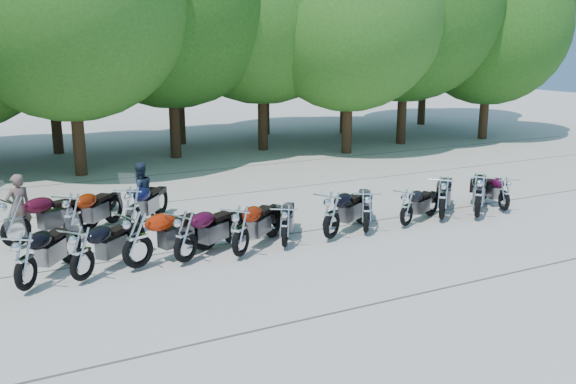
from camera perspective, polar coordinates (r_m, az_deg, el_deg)
name	(u,v)px	position (r m, az deg, el deg)	size (l,w,h in m)	color
ground	(317,252)	(14.17, 2.74, -5.62)	(90.00, 90.00, 0.00)	#AAA49A
tree_6	(350,15)	(26.55, 5.78, 16.12)	(8.00, 8.00, 9.82)	#3A2614
tree_7	(407,5)	(29.45, 11.04, 16.83)	(8.79, 8.79, 10.79)	#3A2614
tree_8	(491,26)	(32.01, 18.43, 14.49)	(7.53, 7.53, 9.25)	#3A2614
tree_11	(47,23)	(28.21, -21.62, 14.47)	(7.56, 7.56, 9.28)	#3A2614
tree_12	(176,20)	(29.34, -10.41, 15.57)	(7.88, 7.88, 9.67)	#3A2614
tree_13	(264,16)	(32.02, -2.22, 16.17)	(8.31, 8.31, 10.20)	#3A2614
tree_14	(346,20)	(32.68, 5.46, 15.71)	(8.02, 8.02, 9.84)	#3A2614
tree_15	(427,0)	(36.94, 12.90, 17.07)	(9.67, 9.67, 11.86)	#3A2614
motorcycle_0	(25,260)	(12.73, -23.43, -5.84)	(0.73, 2.41, 1.36)	black
motorcycle_1	(81,252)	(12.84, -18.76, -5.36)	(0.71, 2.33, 1.32)	black
motorcycle_2	(137,238)	(13.17, -13.94, -4.23)	(0.78, 2.56, 1.45)	#A11F05
motorcycle_3	(185,235)	(13.32, -9.60, -4.02)	(0.73, 2.40, 1.35)	#36071E
motorcycle_4	(240,230)	(13.54, -4.47, -3.54)	(0.74, 2.42, 1.37)	maroon
motorcycle_5	(285,225)	(14.16, -0.30, -3.08)	(0.64, 2.11, 1.19)	black
motorcycle_6	(332,214)	(14.74, 4.10, -2.06)	(0.74, 2.44, 1.38)	black
motorcycle_7	(366,210)	(15.33, 7.35, -1.68)	(0.70, 2.29, 1.29)	black
motorcycle_8	(407,206)	(16.08, 11.06, -1.34)	(0.62, 2.05, 1.16)	black
motorcycle_9	(443,197)	(16.82, 14.29, -0.43)	(0.75, 2.47, 1.40)	black
motorcycle_10	(479,194)	(17.26, 17.41, -0.19)	(0.78, 2.57, 1.45)	black
motorcycle_11	(505,193)	(18.26, 19.61, -0.09)	(0.62, 2.05, 1.16)	#3D0826
motorcycle_12	(15,220)	(15.46, -24.21, -2.38)	(0.78, 2.56, 1.45)	#3A0816
motorcycle_13	(73,215)	(15.49, -19.50, -2.06)	(0.74, 2.43, 1.37)	maroon
motorcycle_14	(133,208)	(15.78, -14.33, -1.43)	(0.73, 2.41, 1.36)	black
rider_0	(19,208)	(16.02, -23.88, -1.38)	(0.61, 0.40, 1.68)	brown
rider_1	(140,192)	(16.80, -13.67, -0.01)	(0.79, 0.61, 1.62)	#1C293C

